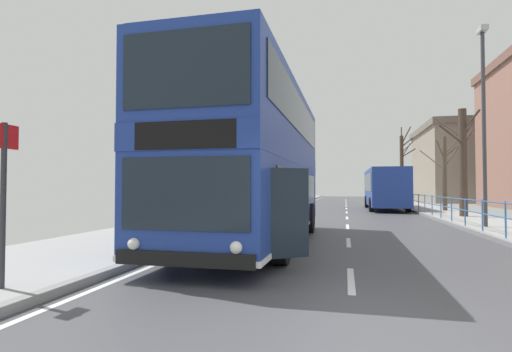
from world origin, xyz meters
TOP-DOWN VIEW (x-y plane):
  - ground at (-0.72, -0.00)m, footprint 15.80×140.00m
  - double_decker_bus_main at (-2.58, 6.52)m, footprint 3.25×10.26m
  - background_bus_far_lane at (2.77, 25.82)m, footprint 2.61×9.61m
  - pedestrian_railing_far_kerb at (4.45, 13.20)m, footprint 0.05×25.67m
  - bus_stop_sign_near at (-4.98, 0.34)m, footprint 0.08×0.44m
  - street_lamp_far_side at (5.07, 11.91)m, footprint 0.28×0.60m
  - bare_tree_far_00 at (5.31, 35.50)m, footprint 1.44×2.30m
  - bare_tree_far_01 at (6.24, 23.04)m, footprint 3.01×1.98m
  - bare_tree_far_02 at (5.85, 17.59)m, footprint 2.18×2.17m
  - background_building_01 at (14.90, 45.41)m, footprint 12.58×14.80m

SIDE VIEW (x-z plane):
  - ground at x=-0.72m, z-range -0.06..0.14m
  - pedestrian_railing_far_kerb at x=4.45m, z-range 0.32..1.39m
  - background_bus_far_lane at x=2.77m, z-range 0.14..3.08m
  - bus_stop_sign_near at x=-4.98m, z-range 0.43..2.85m
  - double_decker_bus_main at x=-2.58m, z-range 0.10..4.59m
  - bare_tree_far_01 at x=6.24m, z-range 0.21..5.22m
  - bare_tree_far_02 at x=5.85m, z-range 0.28..5.82m
  - bare_tree_far_00 at x=5.31m, z-range -0.03..7.47m
  - background_building_01 at x=14.90m, z-range 0.03..8.86m
  - street_lamp_far_side at x=5.07m, z-range 0.75..8.36m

